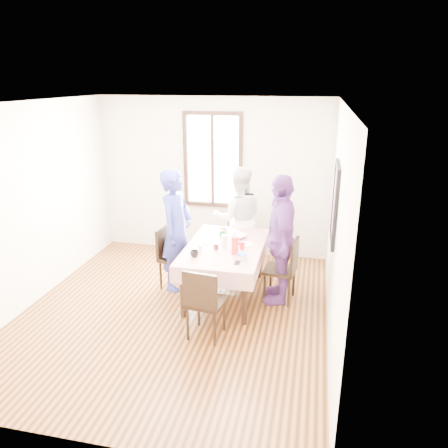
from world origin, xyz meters
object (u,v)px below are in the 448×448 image
(person_right, at_px, (280,239))
(chair_left, at_px, (176,258))
(chair_right, at_px, (280,270))
(person_left, at_px, (176,230))
(dining_table, at_px, (225,271))
(chair_near, at_px, (206,302))
(person_far, at_px, (238,218))
(chair_far, at_px, (238,240))

(person_right, bearing_deg, chair_left, -103.06)
(chair_right, xyz_separation_m, person_left, (-1.53, 0.10, 0.43))
(dining_table, distance_m, chair_near, 1.05)
(chair_near, height_order, person_far, person_far)
(dining_table, bearing_deg, chair_left, 169.56)
(chair_far, xyz_separation_m, person_left, (-0.75, -0.90, 0.43))
(chair_right, relative_size, person_far, 0.54)
(person_far, distance_m, person_right, 1.24)
(person_left, bearing_deg, chair_right, -83.56)
(dining_table, relative_size, chair_near, 1.67)
(chair_left, bearing_deg, chair_near, 41.11)
(dining_table, height_order, chair_near, chair_near)
(chair_left, distance_m, person_right, 1.60)
(person_far, bearing_deg, chair_right, 112.69)
(chair_near, height_order, person_right, person_right)
(chair_near, bearing_deg, person_left, 129.52)
(chair_far, distance_m, person_far, 0.39)
(chair_far, xyz_separation_m, person_right, (0.75, -1.00, 0.45))
(person_far, height_order, person_right, person_right)
(dining_table, xyz_separation_m, chair_far, (0.00, 1.05, 0.08))
(chair_right, height_order, chair_far, same)
(chair_left, distance_m, chair_near, 1.42)
(chair_right, xyz_separation_m, person_far, (-0.77, 0.98, 0.39))
(chair_right, height_order, person_far, person_far)
(person_left, xyz_separation_m, person_far, (0.75, 0.89, -0.05))
(dining_table, relative_size, chair_far, 1.67)
(chair_right, xyz_separation_m, chair_near, (-0.77, -1.09, 0.00))
(dining_table, distance_m, chair_far, 1.05)
(chair_far, height_order, person_far, person_far)
(chair_left, height_order, person_far, person_far)
(chair_left, distance_m, chair_far, 1.19)
(chair_right, bearing_deg, person_right, 97.82)
(person_left, distance_m, person_right, 1.51)
(dining_table, bearing_deg, person_far, 90.00)
(chair_far, distance_m, chair_near, 2.09)
(dining_table, xyz_separation_m, person_far, (-0.00, 1.03, 0.47))
(dining_table, distance_m, chair_right, 0.78)
(dining_table, height_order, person_left, person_left)
(chair_far, xyz_separation_m, chair_near, (0.00, -2.09, 0.00))
(person_left, bearing_deg, chair_near, -137.64)
(chair_right, relative_size, person_left, 0.51)
(person_right, bearing_deg, chair_near, -44.05)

